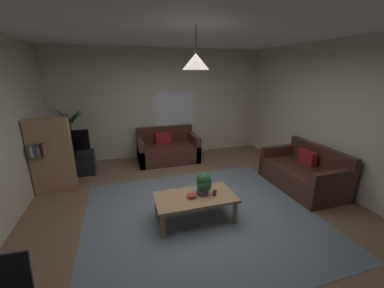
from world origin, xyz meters
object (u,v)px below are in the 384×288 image
(couch_right_side, at_px, (303,174))
(bookshelf_corner, at_px, (51,156))
(book_on_table_0, at_px, (191,197))
(potted_plant_on_table, at_px, (204,183))
(remote_on_table_0, at_px, (215,193))
(pendant_lamp, at_px, (196,61))
(coffee_table, at_px, (195,200))
(couch_under_window, at_px, (168,150))
(tv_stand, at_px, (73,164))
(tv, at_px, (69,142))
(potted_palm_corner, at_px, (72,139))
(book_on_table_1, at_px, (191,196))

(couch_right_side, distance_m, bookshelf_corner, 4.77)
(book_on_table_0, bearing_deg, potted_plant_on_table, 15.39)
(remote_on_table_0, bearing_deg, couch_right_side, -140.40)
(remote_on_table_0, xyz_separation_m, pendant_lamp, (-0.31, 0.01, 1.90))
(coffee_table, bearing_deg, remote_on_table_0, -2.53)
(couch_under_window, distance_m, pendant_lamp, 3.34)
(book_on_table_0, bearing_deg, bookshelf_corner, 142.07)
(couch_right_side, distance_m, book_on_table_0, 2.46)
(book_on_table_0, bearing_deg, remote_on_table_0, 2.58)
(potted_plant_on_table, distance_m, tv_stand, 3.25)
(couch_under_window, height_order, tv, tv)
(remote_on_table_0, bearing_deg, potted_palm_corner, -22.81)
(tv_stand, xyz_separation_m, tv, (0.00, -0.02, 0.51))
(pendant_lamp, bearing_deg, couch_under_window, 87.59)
(remote_on_table_0, height_order, potted_plant_on_table, potted_plant_on_table)
(book_on_table_1, relative_size, bookshelf_corner, 0.08)
(remote_on_table_0, xyz_separation_m, potted_palm_corner, (-2.40, 2.92, 0.27))
(tv_stand, bearing_deg, potted_plant_on_table, -47.05)
(book_on_table_0, bearing_deg, coffee_table, 22.28)
(pendant_lamp, bearing_deg, couch_right_side, 9.98)
(tv, bearing_deg, pendant_lamp, -49.10)
(book_on_table_1, height_order, remote_on_table_0, book_on_table_1)
(couch_under_window, height_order, couch_right_side, same)
(book_on_table_0, xyz_separation_m, tv_stand, (-1.98, 2.43, -0.17))
(couch_right_side, distance_m, potted_palm_corner, 5.10)
(coffee_table, bearing_deg, bookshelf_corner, 143.52)
(couch_right_side, height_order, potted_palm_corner, potted_palm_corner)
(book_on_table_0, height_order, tv_stand, tv_stand)
(coffee_table, distance_m, remote_on_table_0, 0.32)
(remote_on_table_0, height_order, bookshelf_corner, bookshelf_corner)
(potted_plant_on_table, bearing_deg, remote_on_table_0, -15.02)
(tv, relative_size, pendant_lamp, 1.51)
(potted_plant_on_table, relative_size, tv_stand, 0.38)
(book_on_table_1, distance_m, remote_on_table_0, 0.38)
(potted_palm_corner, bearing_deg, book_on_table_1, -55.45)
(tv, distance_m, pendant_lamp, 3.51)
(book_on_table_1, height_order, tv_stand, tv_stand)
(book_on_table_0, relative_size, book_on_table_1, 1.20)
(bookshelf_corner, bearing_deg, tv, 75.47)
(couch_right_side, distance_m, tv_stand, 4.83)
(coffee_table, bearing_deg, tv_stand, 130.65)
(tv_stand, distance_m, bookshelf_corner, 0.89)
(book_on_table_0, relative_size, remote_on_table_0, 0.85)
(couch_under_window, xyz_separation_m, tv_stand, (-2.17, -0.24, -0.02))
(potted_plant_on_table, relative_size, pendant_lamp, 0.64)
(remote_on_table_0, distance_m, potted_plant_on_table, 0.24)
(tv, bearing_deg, book_on_table_1, -50.42)
(remote_on_table_0, bearing_deg, bookshelf_corner, -5.46)
(tv, bearing_deg, remote_on_table_0, -45.28)
(potted_palm_corner, bearing_deg, coffee_table, -54.27)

